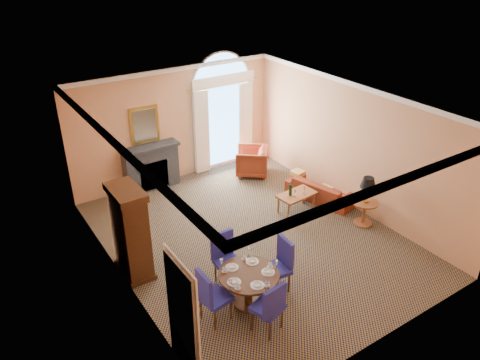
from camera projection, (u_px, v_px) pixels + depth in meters
ground at (252, 238)px, 10.85m from camera, size 7.50×7.50×0.00m
room_envelope at (235, 128)px, 10.17m from camera, size 6.04×7.52×3.45m
armoire at (131, 233)px, 9.35m from camera, size 0.56×1.00×1.96m
dining_table at (249, 281)px, 8.66m from camera, size 1.14×1.14×0.92m
dining_chair_north at (225, 255)px, 9.23m from camera, size 0.52×0.52×1.10m
dining_chair_south at (271, 305)px, 7.97m from camera, size 0.62×0.62×1.10m
dining_chair_east at (280, 261)px, 9.05m from camera, size 0.55×0.55×1.10m
dining_chair_west at (210, 294)px, 8.22m from camera, size 0.57×0.57×1.10m
sofa at (321, 190)px, 12.33m from camera, size 1.18×1.98×0.54m
armchair at (252, 161)px, 13.58m from camera, size 1.25×1.25×0.82m
coffee_table at (296, 195)px, 11.70m from camera, size 1.02×0.63×0.88m
side_table at (366, 196)px, 11.03m from camera, size 0.62×0.62×1.24m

